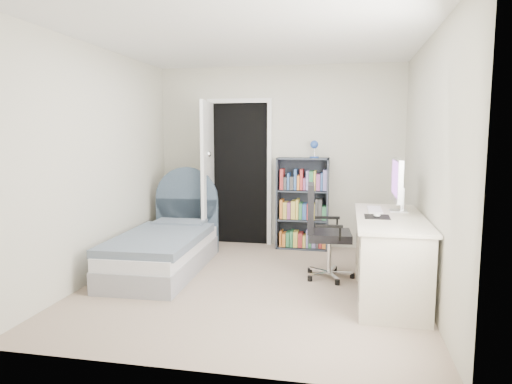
% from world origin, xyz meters
% --- Properties ---
extents(room_shell, '(3.50, 3.70, 2.60)m').
position_xyz_m(room_shell, '(0.00, 0.00, 1.25)').
color(room_shell, gray).
rests_on(room_shell, ground).
extents(door, '(0.92, 0.83, 2.06)m').
position_xyz_m(door, '(-0.78, 1.51, 1.03)').
color(door, black).
rests_on(door, ground).
extents(bed, '(0.93, 1.88, 1.14)m').
position_xyz_m(bed, '(-1.11, 0.34, 0.26)').
color(bed, gray).
rests_on(bed, ground).
extents(nightstand, '(0.43, 0.43, 0.63)m').
position_xyz_m(nightstand, '(-1.14, 1.51, 0.41)').
color(nightstand, tan).
rests_on(nightstand, ground).
extents(floor_lamp, '(0.19, 0.19, 1.35)m').
position_xyz_m(floor_lamp, '(-0.88, 1.24, 0.55)').
color(floor_lamp, silver).
rests_on(floor_lamp, ground).
extents(bookcase, '(0.70, 0.30, 1.48)m').
position_xyz_m(bookcase, '(0.38, 1.65, 0.59)').
color(bookcase, '#343B47').
rests_on(bookcase, ground).
extents(desk, '(0.64, 1.61, 1.32)m').
position_xyz_m(desk, '(1.37, -0.03, 0.43)').
color(desk, beige).
rests_on(desk, ground).
extents(office_chair, '(0.54, 0.55, 1.03)m').
position_xyz_m(office_chair, '(0.69, 0.39, 0.57)').
color(office_chair, silver).
rests_on(office_chair, ground).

